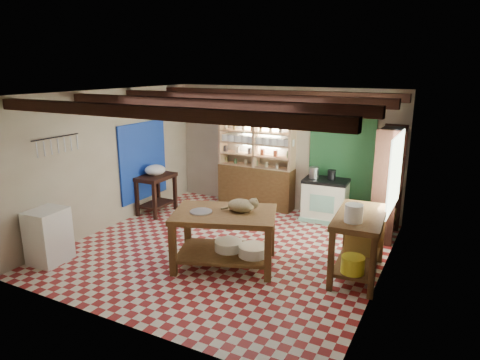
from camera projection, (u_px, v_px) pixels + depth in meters
The scene contains 30 objects.
floor at pixel (226, 249), 7.27m from camera, with size 5.00×5.00×0.02m, color maroon.
ceiling at pixel (225, 93), 6.60m from camera, with size 5.00×5.00×0.02m, color #504F54.
wall_back at pixel (283, 149), 9.08m from camera, with size 5.00×0.04×2.60m, color #B8AA94.
wall_front at pixel (116, 223), 4.80m from camera, with size 5.00×0.04×2.60m, color #B8AA94.
wall_left at pixel (110, 159), 8.06m from camera, with size 0.04×5.00×2.60m, color #B8AA94.
wall_right at pixel (385, 195), 5.81m from camera, with size 0.04×5.00×2.60m, color #B8AA94.
ceiling_beams at pixel (225, 101), 6.63m from camera, with size 5.00×3.80×0.15m, color black.
blue_wall_patch at pixel (143, 161), 8.86m from camera, with size 0.04×1.40×1.60m, color #1638AC.
green_wall_patch at pixel (341, 157), 8.50m from camera, with size 1.30×0.04×2.30m, color #21542C.
window_back at pixel (262, 129), 9.18m from camera, with size 0.90×0.02×0.80m, color white.
window_right at pixel (395, 172), 6.65m from camera, with size 0.02×1.30×1.20m, color white.
utensil_rail at pixel (57, 145), 6.88m from camera, with size 0.06×0.90×0.28m, color black.
pot_rack at pixel (338, 112), 7.90m from camera, with size 0.86×0.12×0.36m, color black.
shelving_unit at pixel (256, 157), 9.21m from camera, with size 1.70×0.34×2.20m, color tan.
tall_rack at pixel (388, 184), 7.53m from camera, with size 0.40×0.86×2.00m, color black.
work_table at pixel (225, 239), 6.57m from camera, with size 1.53×1.02×0.87m, color brown.
stove at pixel (325, 200), 8.52m from camera, with size 0.86×0.58×0.85m, color white.
prep_table at pixel (156, 194), 8.95m from camera, with size 0.56×0.81×0.82m, color black.
white_cabinet at pixel (48, 236), 6.68m from camera, with size 0.48×0.57×0.86m, color white.
right_counter at pixel (358, 245), 6.23m from camera, with size 0.66×1.33×0.95m, color brown.
cat at pixel (241, 206), 6.45m from camera, with size 0.43×0.33×0.19m, color #927D54.
steel_tray at pixel (201, 212), 6.45m from camera, with size 0.34×0.34×0.02m, color #B5B6BE.
basin_large at pixel (228, 245), 6.64m from camera, with size 0.43×0.43×0.15m, color white.
basin_small at pixel (253, 251), 6.45m from camera, with size 0.45×0.45×0.16m, color white.
kettle_left at pixel (314, 173), 8.49m from camera, with size 0.19×0.19×0.22m, color #B5B6BE.
kettle_right at pixel (332, 175), 8.35m from camera, with size 0.16×0.16×0.20m, color black.
enamel_bowl at pixel (155, 170), 8.82m from camera, with size 0.43×0.43×0.21m, color white.
white_bucket at pixel (354, 213), 5.78m from camera, with size 0.25×0.25×0.25m, color white.
wicker_basket at pixel (361, 242), 6.51m from camera, with size 0.44×0.35×0.31m, color #A88C44.
yellow_tub at pixel (353, 265), 5.86m from camera, with size 0.32×0.32×0.23m, color yellow.
Camera 1 is at (3.33, -5.85, 3.00)m, focal length 32.00 mm.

